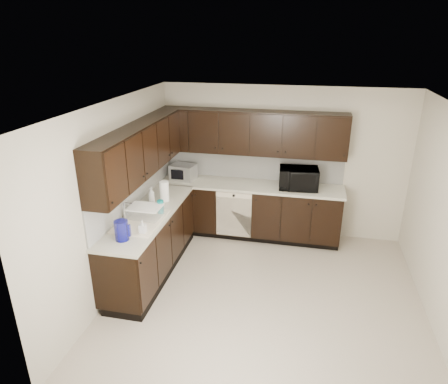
% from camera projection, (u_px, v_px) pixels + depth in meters
% --- Properties ---
extents(floor, '(4.00, 4.00, 0.00)m').
position_uv_depth(floor, '(265.00, 298.00, 5.27)').
color(floor, '#AEA190').
rests_on(floor, ground).
extents(ceiling, '(4.00, 4.00, 0.00)m').
position_uv_depth(ceiling, '(274.00, 107.00, 4.34)').
color(ceiling, white).
rests_on(ceiling, wall_back).
extents(wall_back, '(4.00, 0.02, 2.50)m').
position_uv_depth(wall_back, '(282.00, 162.00, 6.62)').
color(wall_back, '#BAB29F').
rests_on(wall_back, floor).
extents(wall_left, '(0.02, 4.00, 2.50)m').
position_uv_depth(wall_left, '(116.00, 198.00, 5.20)').
color(wall_left, '#BAB29F').
rests_on(wall_left, floor).
extents(wall_front, '(4.00, 0.02, 2.50)m').
position_uv_depth(wall_front, '(240.00, 320.00, 2.99)').
color(wall_front, '#BAB29F').
rests_on(wall_front, floor).
extents(lower_cabinets, '(3.00, 2.80, 0.90)m').
position_uv_depth(lower_cabinets, '(211.00, 225.00, 6.32)').
color(lower_cabinets, black).
rests_on(lower_cabinets, floor).
extents(countertop, '(3.03, 2.83, 0.04)m').
position_uv_depth(countertop, '(211.00, 196.00, 6.13)').
color(countertop, '#BBB7A3').
rests_on(countertop, lower_cabinets).
extents(backsplash, '(3.00, 2.80, 0.48)m').
position_uv_depth(backsplash, '(201.00, 175.00, 6.26)').
color(backsplash, silver).
rests_on(backsplash, countertop).
extents(upper_cabinets, '(3.00, 2.80, 0.70)m').
position_uv_depth(upper_cabinets, '(205.00, 140.00, 5.92)').
color(upper_cabinets, black).
rests_on(upper_cabinets, wall_back).
extents(dishwasher, '(0.58, 0.04, 0.78)m').
position_uv_depth(dishwasher, '(234.00, 212.00, 6.48)').
color(dishwasher, beige).
rests_on(dishwasher, lower_cabinets).
extents(sink, '(0.54, 0.82, 0.42)m').
position_uv_depth(sink, '(141.00, 226.00, 5.26)').
color(sink, beige).
rests_on(sink, countertop).
extents(microwave, '(0.64, 0.46, 0.34)m').
position_uv_depth(microwave, '(298.00, 178.00, 6.32)').
color(microwave, black).
rests_on(microwave, countertop).
extents(soap_bottle_a, '(0.08, 0.08, 0.18)m').
position_uv_depth(soap_bottle_a, '(143.00, 227.00, 4.91)').
color(soap_bottle_a, gray).
rests_on(soap_bottle_a, countertop).
extents(soap_bottle_b, '(0.11, 0.11, 0.24)m').
position_uv_depth(soap_bottle_b, '(151.00, 195.00, 5.78)').
color(soap_bottle_b, gray).
rests_on(soap_bottle_b, countertop).
extents(toaster_oven, '(0.45, 0.36, 0.25)m').
position_uv_depth(toaster_oven, '(183.00, 172.00, 6.74)').
color(toaster_oven, silver).
rests_on(toaster_oven, countertop).
extents(storage_bin, '(0.43, 0.33, 0.16)m').
position_uv_depth(storage_bin, '(145.00, 213.00, 5.32)').
color(storage_bin, silver).
rests_on(storage_bin, countertop).
extents(blue_pitcher, '(0.21, 0.21, 0.25)m').
position_uv_depth(blue_pitcher, '(122.00, 230.00, 4.75)').
color(blue_pitcher, '#0E0F82').
rests_on(blue_pitcher, countertop).
extents(teal_tumbler, '(0.12, 0.12, 0.20)m').
position_uv_depth(teal_tumbler, '(161.00, 207.00, 5.44)').
color(teal_tumbler, '#0B7D7E').
rests_on(teal_tumbler, countertop).
extents(paper_towel_roll, '(0.16, 0.16, 0.30)m').
position_uv_depth(paper_towel_roll, '(164.00, 191.00, 5.86)').
color(paper_towel_roll, white).
rests_on(paper_towel_roll, countertop).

